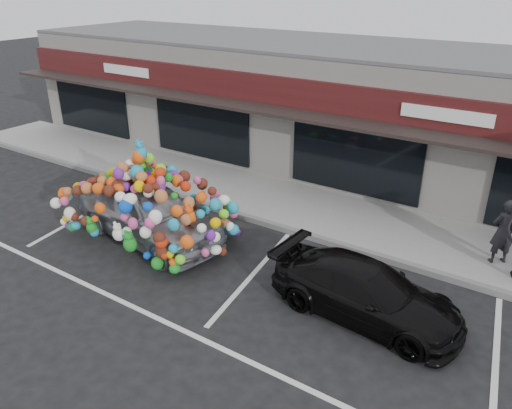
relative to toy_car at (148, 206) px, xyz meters
The scene contains 11 objects.
ground 1.11m from the toy_car, 17.15° to the right, with size 90.00×90.00×0.00m, color black.
shop_building 8.38m from the toy_car, 86.35° to the left, with size 24.00×7.20×4.31m.
sidewalk 3.98m from the toy_car, 82.18° to the left, with size 26.00×3.00×0.15m, color gray.
kerb 2.56m from the toy_car, 77.30° to the left, with size 26.00×0.18×0.16m, color slate.
parking_stripe_left 2.84m from the toy_car, behind, with size 0.12×4.40×0.01m, color silver.
parking_stripe_mid 3.46m from the toy_car, ahead, with size 0.12×4.40×0.01m, color silver.
parking_stripe_right 8.78m from the toy_car, ahead, with size 0.12×4.40×0.01m, color silver.
lane_line 3.66m from the toy_car, 44.26° to the right, with size 14.00×0.12×0.01m, color silver.
toy_car is the anchor object (origin of this frame).
black_sedan 6.14m from the toy_car, ahead, with size 4.05×1.65×1.18m, color black.
pedestrian_a 8.85m from the toy_car, 23.98° to the left, with size 0.60×0.39×1.65m, color black.
Camera 1 is at (8.44, -8.19, 6.53)m, focal length 35.00 mm.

